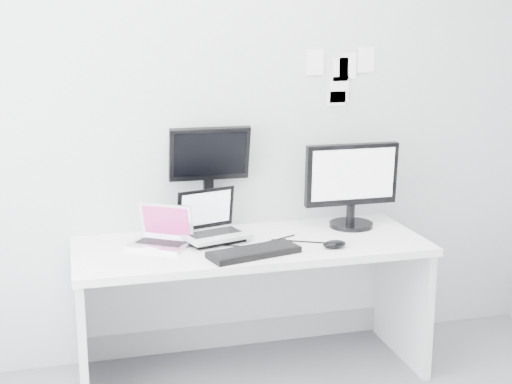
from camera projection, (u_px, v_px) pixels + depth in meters
back_wall at (235, 114)px, 3.85m from camera, size 3.60×0.00×3.60m
desk at (251, 309)px, 3.75m from camera, size 1.80×0.70×0.73m
macbook at (159, 226)px, 3.57m from camera, size 0.36×0.34×0.22m
speaker at (177, 222)px, 3.77m from camera, size 0.08×0.08×0.15m
dell_laptop at (215, 216)px, 3.65m from camera, size 0.38×0.33×0.27m
rear_monitor at (209, 177)px, 3.83m from camera, size 0.43×0.16×0.59m
samsung_monitor at (352, 184)px, 3.90m from camera, size 0.53×0.25×0.48m
keyboard at (254, 252)px, 3.46m from camera, size 0.48×0.27×0.03m
mouse at (334, 244)px, 3.57m from camera, size 0.13×0.09×0.04m
wall_note_0 at (315, 62)px, 3.90m from camera, size 0.10×0.00×0.14m
wall_note_1 at (341, 69)px, 3.95m from camera, size 0.09×0.00×0.13m
wall_note_2 at (366, 60)px, 3.97m from camera, size 0.10×0.00×0.14m
wall_note_3 at (336, 99)px, 3.98m from camera, size 0.11×0.00×0.08m
wall_note_4 at (348, 66)px, 3.95m from camera, size 0.10×0.00×0.15m
wall_note_5 at (339, 90)px, 3.97m from camera, size 0.11×0.00×0.14m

